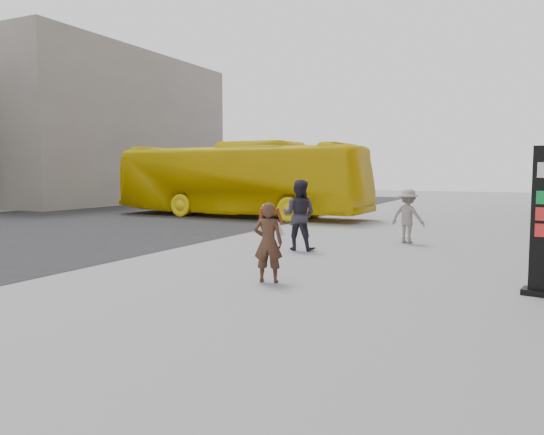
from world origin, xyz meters
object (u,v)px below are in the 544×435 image
at_px(woman, 268,241).
at_px(bus, 239,180).
at_px(pedestrian_b, 408,216).
at_px(pedestrian_a, 299,215).

xyz_separation_m(woman, bus, (-7.78, 12.62, 0.93)).
bearing_deg(pedestrian_b, woman, 94.91).
distance_m(pedestrian_a, pedestrian_b, 3.57).
distance_m(woman, pedestrian_b, 6.88).
height_order(woman, pedestrian_b, pedestrian_b).
xyz_separation_m(bus, pedestrian_b, (9.02, -5.85, -0.92)).
height_order(woman, bus, bus).
relative_size(bus, pedestrian_a, 6.52).
relative_size(woman, bus, 0.12).
bearing_deg(woman, bus, -74.32).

